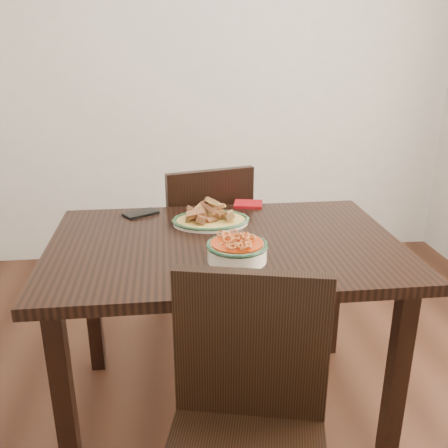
{
  "coord_description": "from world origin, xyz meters",
  "views": [
    {
      "loc": [
        -0.18,
        -1.58,
        1.44
      ],
      "look_at": [
        0.02,
        0.13,
        0.81
      ],
      "focal_mm": 40.0,
      "sensor_mm": 36.0,
      "label": 1
    }
  ],
  "objects": [
    {
      "name": "napkin",
      "position": [
        0.18,
        0.52,
        0.76
      ],
      "size": [
        0.14,
        0.13,
        0.01
      ],
      "primitive_type": "cube",
      "rotation": [
        0.0,
        0.0,
        -0.21
      ],
      "color": "#9B0B10",
      "rests_on": "dining_table"
    },
    {
      "name": "wall_back",
      "position": [
        0.0,
        1.75,
        1.3
      ],
      "size": [
        3.5,
        0.1,
        2.6
      ],
      "primitive_type": "cube",
      "color": "beige",
      "rests_on": "ground"
    },
    {
      "name": "smartphone",
      "position": [
        -0.3,
        0.44,
        0.76
      ],
      "size": [
        0.16,
        0.14,
        0.01
      ],
      "primitive_type": "cube",
      "rotation": [
        0.0,
        0.0,
        0.54
      ],
      "color": "black",
      "rests_on": "dining_table"
    },
    {
      "name": "chair_far",
      "position": [
        -0.01,
        0.73,
        0.5
      ],
      "size": [
        0.52,
        0.52,
        0.89
      ],
      "rotation": [
        0.0,
        0.0,
        3.41
      ],
      "color": "black",
      "rests_on": "ground"
    },
    {
      "name": "floor",
      "position": [
        0.0,
        0.0,
        0.0
      ],
      "size": [
        3.5,
        3.5,
        0.0
      ],
      "primitive_type": "plane",
      "color": "#331A10",
      "rests_on": "ground"
    },
    {
      "name": "fish_plate",
      "position": [
        -0.01,
        0.3,
        0.79
      ],
      "size": [
        0.3,
        0.24,
        0.11
      ],
      "color": "beige",
      "rests_on": "dining_table"
    },
    {
      "name": "dining_table",
      "position": [
        0.02,
        0.11,
        0.66
      ],
      "size": [
        1.28,
        0.86,
        0.75
      ],
      "color": "black",
      "rests_on": "ground"
    },
    {
      "name": "noodle_bowl",
      "position": [
        0.04,
        -0.07,
        0.79
      ],
      "size": [
        0.21,
        0.21,
        0.08
      ],
      "color": "#F3E6CD",
      "rests_on": "dining_table"
    },
    {
      "name": "chair_near",
      "position": [
        0.0,
        -0.55,
        0.5
      ],
      "size": [
        0.51,
        0.51,
        0.89
      ],
      "rotation": [
        0.0,
        0.0,
        -0.24
      ],
      "color": "black",
      "rests_on": "ground"
    }
  ]
}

